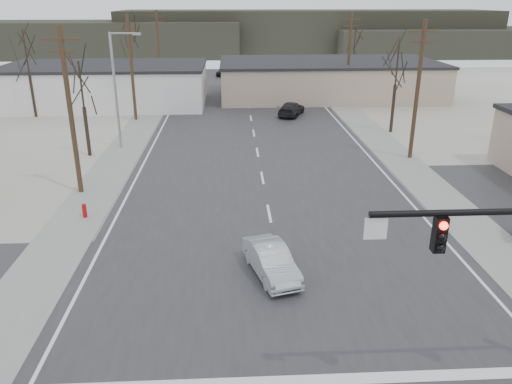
% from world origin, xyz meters
% --- Properties ---
extents(ground, '(140.00, 140.00, 0.00)m').
position_xyz_m(ground, '(0.00, 0.00, 0.00)').
color(ground, silver).
rests_on(ground, ground).
extents(main_road, '(18.00, 110.00, 0.05)m').
position_xyz_m(main_road, '(0.00, 15.00, 0.02)').
color(main_road, '#29292C').
rests_on(main_road, ground).
extents(cross_road, '(90.00, 10.00, 0.04)m').
position_xyz_m(cross_road, '(0.00, 0.00, 0.02)').
color(cross_road, '#29292C').
rests_on(cross_road, ground).
extents(sidewalk_left, '(3.00, 90.00, 0.06)m').
position_xyz_m(sidewalk_left, '(-10.60, 20.00, 0.03)').
color(sidewalk_left, gray).
rests_on(sidewalk_left, ground).
extents(sidewalk_right, '(3.00, 90.00, 0.06)m').
position_xyz_m(sidewalk_right, '(10.60, 20.00, 0.03)').
color(sidewalk_right, gray).
rests_on(sidewalk_right, ground).
extents(fire_hydrant, '(0.24, 0.24, 0.87)m').
position_xyz_m(fire_hydrant, '(-10.20, 8.00, 0.45)').
color(fire_hydrant, '#A50C0C').
rests_on(fire_hydrant, ground).
extents(building_left_far, '(22.30, 12.30, 4.50)m').
position_xyz_m(building_left_far, '(-16.00, 40.00, 2.26)').
color(building_left_far, silver).
rests_on(building_left_far, ground).
extents(building_right_far, '(26.30, 14.30, 4.30)m').
position_xyz_m(building_right_far, '(10.00, 44.00, 2.15)').
color(building_right_far, tan).
rests_on(building_right_far, ground).
extents(upole_left_b, '(2.20, 0.30, 10.00)m').
position_xyz_m(upole_left_b, '(-11.50, 12.00, 5.22)').
color(upole_left_b, '#462E20').
rests_on(upole_left_b, ground).
extents(upole_left_c, '(2.20, 0.30, 10.00)m').
position_xyz_m(upole_left_c, '(-11.50, 32.00, 5.22)').
color(upole_left_c, '#462E20').
rests_on(upole_left_c, ground).
extents(upole_left_d, '(2.20, 0.30, 10.00)m').
position_xyz_m(upole_left_d, '(-11.50, 52.00, 5.22)').
color(upole_left_d, '#462E20').
rests_on(upole_left_d, ground).
extents(upole_right_a, '(2.20, 0.30, 10.00)m').
position_xyz_m(upole_right_a, '(11.50, 18.00, 5.22)').
color(upole_right_a, '#462E20').
rests_on(upole_right_a, ground).
extents(upole_right_b, '(2.20, 0.30, 10.00)m').
position_xyz_m(upole_right_b, '(11.50, 40.00, 5.22)').
color(upole_right_b, '#462E20').
rests_on(upole_right_b, ground).
extents(streetlight_main, '(2.40, 0.25, 9.00)m').
position_xyz_m(streetlight_main, '(-10.80, 22.00, 5.09)').
color(streetlight_main, gray).
rests_on(streetlight_main, ground).
extents(tree_left_near, '(3.30, 3.30, 7.35)m').
position_xyz_m(tree_left_near, '(-13.00, 20.00, 5.23)').
color(tree_left_near, '#2C241B').
rests_on(tree_left_near, ground).
extents(tree_right_mid, '(3.74, 3.74, 8.33)m').
position_xyz_m(tree_right_mid, '(12.50, 26.00, 5.93)').
color(tree_right_mid, '#2C241B').
rests_on(tree_right_mid, ground).
extents(tree_left_far, '(3.96, 3.96, 8.82)m').
position_xyz_m(tree_left_far, '(-14.00, 46.00, 6.28)').
color(tree_left_far, '#2C241B').
rests_on(tree_left_far, ground).
extents(tree_right_far, '(3.52, 3.52, 7.84)m').
position_xyz_m(tree_right_far, '(15.00, 52.00, 5.58)').
color(tree_right_far, '#2C241B').
rests_on(tree_right_far, ground).
extents(tree_left_mid, '(3.96, 3.96, 8.82)m').
position_xyz_m(tree_left_mid, '(-22.00, 34.00, 6.28)').
color(tree_left_mid, '#2C241B').
rests_on(tree_left_mid, ground).
extents(hill_left, '(70.00, 18.00, 7.00)m').
position_xyz_m(hill_left, '(-35.00, 92.00, 3.50)').
color(hill_left, '#333026').
rests_on(hill_left, ground).
extents(hill_center, '(80.00, 18.00, 9.00)m').
position_xyz_m(hill_center, '(15.00, 96.00, 4.50)').
color(hill_center, '#333026').
rests_on(hill_center, ground).
extents(hill_right, '(60.00, 18.00, 5.50)m').
position_xyz_m(hill_right, '(50.00, 90.00, 2.75)').
color(hill_right, '#333026').
rests_on(hill_right, ground).
extents(sedan_crossing, '(2.48, 4.32, 1.35)m').
position_xyz_m(sedan_crossing, '(-0.43, 1.37, 0.72)').
color(sedan_crossing, '#969CA0').
rests_on(sedan_crossing, main_road).
extents(car_far_a, '(3.53, 5.13, 1.38)m').
position_xyz_m(car_far_a, '(4.22, 33.07, 0.74)').
color(car_far_a, black).
rests_on(car_far_a, main_road).
extents(car_far_b, '(3.32, 4.81, 1.52)m').
position_xyz_m(car_far_b, '(-2.68, 61.92, 0.81)').
color(car_far_b, black).
rests_on(car_far_b, main_road).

